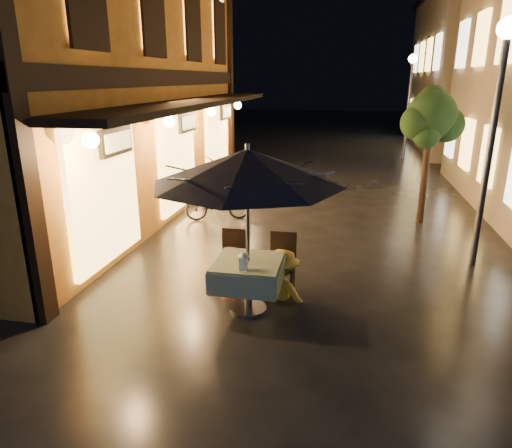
% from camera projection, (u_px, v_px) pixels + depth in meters
% --- Properties ---
extents(ground, '(90.00, 90.00, 0.00)m').
position_uv_depth(ground, '(299.00, 298.00, 7.15)').
color(ground, black).
rests_on(ground, ground).
extents(west_building, '(5.90, 11.40, 7.40)m').
position_uv_depth(west_building, '(81.00, 60.00, 10.82)').
color(west_building, '#C46E27').
rests_on(west_building, ground).
extents(east_building_far, '(7.30, 10.30, 7.30)m').
position_uv_depth(east_building_far, '(501.00, 70.00, 21.45)').
color(east_building_far, tan).
rests_on(east_building_far, ground).
extents(street_tree, '(1.43, 1.20, 3.15)m').
position_uv_depth(street_tree, '(432.00, 119.00, 10.18)').
color(street_tree, black).
rests_on(street_tree, ground).
extents(streetlamp_near, '(0.36, 0.36, 4.23)m').
position_uv_depth(streetlamp_near, '(497.00, 102.00, 7.57)').
color(streetlamp_near, '#59595E').
rests_on(streetlamp_near, ground).
extents(streetlamp_far, '(0.36, 0.36, 4.23)m').
position_uv_depth(streetlamp_far, '(410.00, 88.00, 18.78)').
color(streetlamp_far, '#59595E').
rests_on(streetlamp_far, ground).
extents(cafe_table, '(0.99, 0.99, 0.78)m').
position_uv_depth(cafe_table, '(248.00, 273.00, 6.62)').
color(cafe_table, '#59595E').
rests_on(cafe_table, ground).
extents(patio_umbrella, '(2.68, 2.68, 2.46)m').
position_uv_depth(patio_umbrella, '(247.00, 167.00, 6.15)').
color(patio_umbrella, '#59595E').
rests_on(patio_umbrella, ground).
extents(cafe_chair_left, '(0.42, 0.42, 0.97)m').
position_uv_depth(cafe_chair_left, '(234.00, 256.00, 7.40)').
color(cafe_chair_left, black).
rests_on(cafe_chair_left, ground).
extents(cafe_chair_right, '(0.42, 0.42, 0.97)m').
position_uv_depth(cafe_chair_right, '(282.00, 260.00, 7.25)').
color(cafe_chair_right, black).
rests_on(cafe_chair_right, ground).
extents(table_lantern, '(0.16, 0.16, 0.25)m').
position_uv_depth(table_lantern, '(243.00, 259.00, 6.25)').
color(table_lantern, white).
rests_on(table_lantern, cafe_table).
extents(person_orange, '(0.73, 0.57, 1.50)m').
position_uv_depth(person_orange, '(230.00, 248.00, 7.15)').
color(person_orange, red).
rests_on(person_orange, ground).
extents(person_yellow, '(1.10, 0.85, 1.50)m').
position_uv_depth(person_yellow, '(283.00, 252.00, 7.01)').
color(person_yellow, gold).
rests_on(person_yellow, ground).
extents(bicycle_0, '(1.67, 1.05, 0.83)m').
position_uv_depth(bicycle_0, '(218.00, 203.00, 11.01)').
color(bicycle_0, black).
rests_on(bicycle_0, ground).
extents(bicycle_1, '(1.83, 1.08, 1.06)m').
position_uv_depth(bicycle_1, '(233.00, 186.00, 12.26)').
color(bicycle_1, black).
rests_on(bicycle_1, ground).
extents(bicycle_2, '(1.69, 1.17, 0.84)m').
position_uv_depth(bicycle_2, '(230.00, 185.00, 12.87)').
color(bicycle_2, black).
rests_on(bicycle_2, ground).
extents(bicycle_3, '(1.49, 0.42, 0.89)m').
position_uv_depth(bicycle_3, '(242.00, 174.00, 14.15)').
color(bicycle_3, black).
rests_on(bicycle_3, ground).
extents(bicycle_4, '(1.62, 0.74, 0.82)m').
position_uv_depth(bicycle_4, '(248.00, 169.00, 15.11)').
color(bicycle_4, black).
rests_on(bicycle_4, ground).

